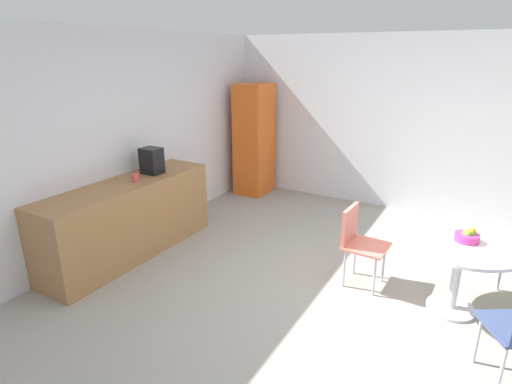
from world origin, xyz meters
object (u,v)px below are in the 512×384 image
(locker_cabinet, at_px, (254,140))
(coffee_maker, at_px, (152,161))
(mug_white, at_px, (135,178))
(fruit_bowl, at_px, (468,236))
(round_table, at_px, (460,254))
(chair_coral, at_px, (357,237))

(locker_cabinet, xyz_separation_m, coffee_maker, (-2.32, 0.10, 0.14))
(mug_white, bearing_deg, locker_cabinet, -0.45)
(locker_cabinet, height_order, fruit_bowl, locker_cabinet)
(round_table, relative_size, chair_coral, 1.30)
(coffee_maker, bearing_deg, round_table, -86.32)
(chair_coral, relative_size, coffee_maker, 2.59)
(round_table, bearing_deg, coffee_maker, 93.68)
(round_table, xyz_separation_m, chair_coral, (0.04, 0.96, -0.07))
(fruit_bowl, bearing_deg, coffee_maker, 93.51)
(round_table, bearing_deg, fruit_bowl, -104.17)
(chair_coral, xyz_separation_m, mug_white, (-0.63, 2.46, 0.43))
(fruit_bowl, relative_size, mug_white, 1.64)
(locker_cabinet, xyz_separation_m, chair_coral, (-2.06, -2.44, -0.40))
(chair_coral, height_order, fruit_bowl, fruit_bowl)
(coffee_maker, bearing_deg, fruit_bowl, -86.49)
(chair_coral, height_order, coffee_maker, coffee_maker)
(round_table, relative_size, fruit_bowl, 5.10)
(chair_coral, relative_size, fruit_bowl, 3.93)
(locker_cabinet, height_order, mug_white, locker_cabinet)
(fruit_bowl, distance_m, mug_white, 3.50)
(mug_white, relative_size, coffee_maker, 0.40)
(round_table, xyz_separation_m, fruit_bowl, (-0.01, -0.03, 0.19))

